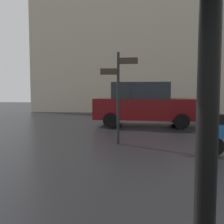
{
  "coord_description": "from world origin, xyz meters",
  "views": [
    {
      "loc": [
        -0.54,
        -2.28,
        1.59
      ],
      "look_at": [
        -1.31,
        3.88,
        1.07
      ],
      "focal_mm": 42.56,
      "sensor_mm": 36.0,
      "label": 1
    }
  ],
  "objects": [
    {
      "name": "parked_car_right",
      "position": [
        -0.58,
        9.57,
        0.97
      ],
      "size": [
        4.46,
        2.04,
        1.91
      ],
      "rotation": [
        0.0,
        0.0,
        3.14
      ],
      "color": "#590C0F",
      "rests_on": "ground"
    },
    {
      "name": "street_signpost",
      "position": [
        -1.32,
        5.37,
        1.62
      ],
      "size": [
        1.08,
        0.08,
        2.66
      ],
      "color": "black",
      "rests_on": "ground"
    },
    {
      "name": "building_block",
      "position": [
        0.0,
        17.42,
        6.64
      ],
      "size": [
        17.43,
        3.08,
        13.28
      ],
      "primitive_type": "cube",
      "color": "#B2A893",
      "rests_on": "ground"
    }
  ]
}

